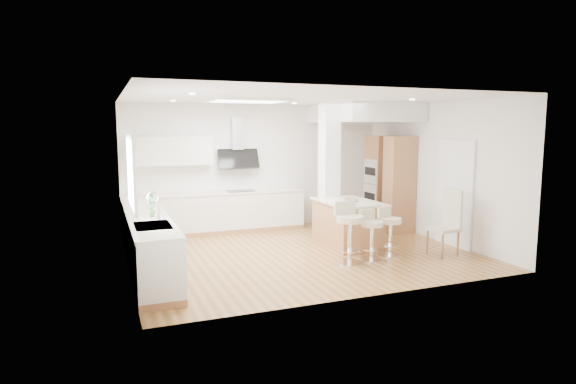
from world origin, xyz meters
name	(u,v)px	position (x,y,z in m)	size (l,w,h in m)	color
ground	(300,252)	(0.00, 0.00, 0.00)	(6.00, 6.00, 0.00)	#AA763F
ceiling	(300,252)	(0.00, 0.00, 0.00)	(6.00, 5.00, 0.02)	white
wall_back	(258,167)	(0.00, 2.50, 1.40)	(6.00, 0.04, 2.80)	white
wall_left	(125,184)	(-3.00, 0.00, 1.40)	(0.04, 5.00, 2.80)	white
wall_right	(436,171)	(3.00, 0.00, 1.40)	(0.04, 5.00, 2.80)	white
skylight	(248,101)	(-0.79, 0.60, 2.77)	(4.10, 2.10, 0.06)	white
window_left	(131,170)	(-2.96, -0.90, 1.69)	(0.06, 1.28, 1.07)	silver
doorway_right	(455,195)	(2.97, -0.60, 1.00)	(0.05, 1.00, 2.10)	#4B423B
counter_left	(146,237)	(-2.70, 0.23, 0.46)	(0.63, 4.50, 1.35)	#B37A4C
counter_back	(222,201)	(-0.91, 2.22, 0.70)	(3.62, 0.63, 2.50)	#B37A4C
pillar	(329,171)	(1.05, 0.95, 1.40)	(0.35, 0.35, 2.80)	white
soffit	(364,113)	(2.10, 1.40, 2.60)	(1.78, 2.20, 0.40)	white
oven_column	(388,183)	(2.68, 1.23, 1.05)	(0.63, 1.21, 2.10)	#B37A4C
peninsula	(347,223)	(1.07, 0.17, 0.45)	(0.96, 1.45, 0.95)	#B37A4C
bar_stool_a	(349,229)	(0.48, -0.98, 0.59)	(0.50, 0.50, 1.05)	white
bar_stool_b	(371,232)	(0.93, -0.94, 0.49)	(0.46, 0.46, 0.88)	white
bar_stool_c	(390,229)	(1.39, -0.81, 0.49)	(0.50, 0.50, 0.88)	white
dining_chair	(448,220)	(2.40, -1.12, 0.63)	(0.51, 0.51, 1.19)	beige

